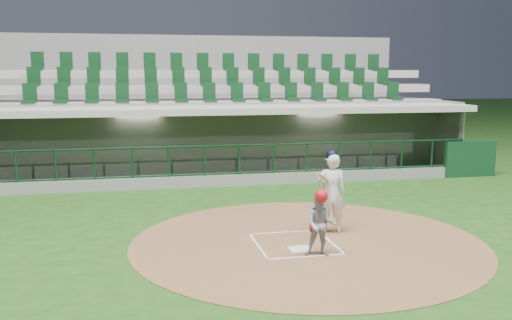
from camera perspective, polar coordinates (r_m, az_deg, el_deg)
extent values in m
plane|color=#193F12|center=(11.91, 3.49, -8.01)|extent=(120.00, 120.00, 0.00)
cylinder|color=brown|center=(11.81, 5.17, -8.15)|extent=(7.20, 7.20, 0.01)
cube|color=silver|center=(11.26, 4.44, -8.89)|extent=(0.43, 0.43, 0.02)
cube|color=silver|center=(11.46, 0.23, -8.59)|extent=(0.05, 1.80, 0.01)
cube|color=white|center=(11.85, 7.41, -8.08)|extent=(0.05, 1.80, 0.01)
cube|color=silver|center=(12.42, 2.81, -7.23)|extent=(1.55, 0.05, 0.01)
cube|color=white|center=(10.86, 5.11, -9.61)|extent=(1.55, 0.05, 0.01)
cube|color=gray|center=(19.17, -2.46, -3.31)|extent=(15.00, 3.00, 0.10)
cube|color=slate|center=(20.49, -3.22, 1.44)|extent=(15.00, 0.20, 2.70)
cube|color=#BAB6A4|center=(20.35, -3.17, 2.09)|extent=(13.50, 0.04, 0.90)
cube|color=slate|center=(21.45, 17.70, 1.36)|extent=(0.20, 3.00, 2.70)
cube|color=#9F9990|center=(18.54, -2.39, 5.19)|extent=(15.40, 3.50, 0.20)
cube|color=slate|center=(17.53, -1.65, -2.09)|extent=(15.00, 0.15, 0.40)
cube|color=black|center=(17.31, -1.67, 3.04)|extent=(15.00, 0.01, 0.95)
cube|color=brown|center=(20.13, -2.95, -1.93)|extent=(12.75, 0.40, 0.45)
cube|color=white|center=(18.55, -11.73, 4.61)|extent=(1.30, 0.35, 0.04)
cube|color=white|center=(19.50, 6.25, 4.93)|extent=(1.30, 0.35, 0.04)
cube|color=black|center=(20.28, 20.62, 0.11)|extent=(1.80, 0.18, 1.20)
imported|color=maroon|center=(19.87, -19.02, -0.84)|extent=(1.05, 0.62, 1.61)
imported|color=#AA1214|center=(19.60, -6.43, -0.65)|extent=(0.98, 0.65, 1.54)
imported|color=#A21611|center=(19.93, -1.61, 0.06)|extent=(1.04, 0.81, 1.88)
imported|color=#AA1215|center=(21.28, 10.66, 0.32)|extent=(1.73, 1.10, 1.79)
cube|color=slate|center=(22.08, -3.87, 2.73)|extent=(17.00, 6.50, 2.50)
cube|color=gray|center=(20.51, -3.31, 5.51)|extent=(16.60, 0.95, 0.30)
cube|color=gray|center=(21.43, -3.71, 7.11)|extent=(16.60, 0.95, 0.30)
cube|color=gray|center=(22.36, -4.07, 8.58)|extent=(16.60, 0.95, 0.30)
cube|color=slate|center=(25.30, -4.97, 6.59)|extent=(17.00, 0.25, 5.05)
imported|color=silver|center=(12.35, 7.53, -3.29)|extent=(0.70, 0.53, 1.72)
sphere|color=black|center=(12.21, 7.60, 0.40)|extent=(0.28, 0.28, 0.28)
cylinder|color=#9E7A48|center=(11.97, 6.83, -1.82)|extent=(0.58, 0.79, 0.39)
imported|color=#98989D|center=(10.80, 6.48, -6.45)|extent=(0.69, 0.61, 1.19)
sphere|color=#B51318|center=(10.68, 6.53, -3.62)|extent=(0.26, 0.26, 0.26)
cube|color=#B01214|center=(10.94, 6.23, -6.19)|extent=(0.32, 0.10, 0.35)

